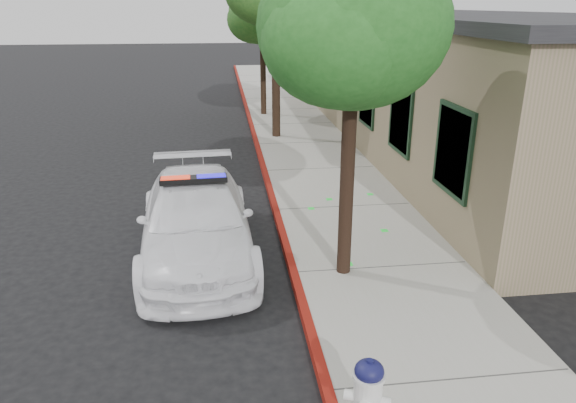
# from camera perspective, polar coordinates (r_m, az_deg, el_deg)

# --- Properties ---
(ground) EXTENTS (120.00, 120.00, 0.00)m
(ground) POSITION_cam_1_polar(r_m,az_deg,el_deg) (9.27, 0.30, -8.49)
(ground) COLOR black
(ground) RESTS_ON ground
(sidewalk) EXTENTS (3.20, 60.00, 0.15)m
(sidewalk) POSITION_cam_1_polar(r_m,az_deg,el_deg) (12.18, 5.93, -0.85)
(sidewalk) COLOR gray
(sidewalk) RESTS_ON ground
(red_curb) EXTENTS (0.14, 60.00, 0.16)m
(red_curb) POSITION_cam_1_polar(r_m,az_deg,el_deg) (11.94, -1.29, -1.17)
(red_curb) COLOR maroon
(red_curb) RESTS_ON ground
(clapboard_building) EXTENTS (7.30, 20.89, 4.24)m
(clapboard_building) POSITION_cam_1_polar(r_m,az_deg,el_deg) (18.86, 17.56, 12.43)
(clapboard_building) COLOR #887259
(clapboard_building) RESTS_ON ground
(police_car) EXTENTS (2.31, 5.11, 1.57)m
(police_car) POSITION_cam_1_polar(r_m,az_deg,el_deg) (10.00, -9.89, -1.91)
(police_car) COLOR white
(police_car) RESTS_ON ground
(fire_hydrant) EXTENTS (0.51, 0.45, 0.89)m
(fire_hydrant) POSITION_cam_1_polar(r_m,az_deg,el_deg) (6.04, 8.61, -19.97)
(fire_hydrant) COLOR silver
(fire_hydrant) RESTS_ON sidewalk
(street_tree_near) EXTENTS (2.88, 2.93, 5.27)m
(street_tree_near) POSITION_cam_1_polar(r_m,az_deg,el_deg) (8.22, 7.14, 17.47)
(street_tree_near) COLOR black
(street_tree_near) RESTS_ON sidewalk
(street_tree_far) EXTENTS (2.92, 2.69, 5.10)m
(street_tree_far) POSITION_cam_1_polar(r_m,az_deg,el_deg) (22.18, -2.73, 19.22)
(street_tree_far) COLOR black
(street_tree_far) RESTS_ON sidewalk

